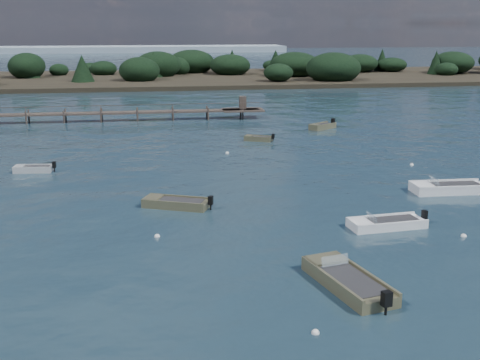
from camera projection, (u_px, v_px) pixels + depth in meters
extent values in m
plane|color=#152733|center=(202.00, 106.00, 85.72)|extent=(400.00, 400.00, 0.00)
cube|color=brown|center=(258.00, 140.00, 60.19)|extent=(2.89, 2.18, 0.63)
cube|color=brown|center=(248.00, 136.00, 60.40)|extent=(1.01, 1.16, 0.13)
cube|color=#28282A|center=(260.00, 137.00, 60.05)|extent=(2.02, 1.60, 0.11)
cube|color=brown|center=(257.00, 137.00, 59.65)|extent=(2.45, 1.32, 0.13)
cube|color=brown|center=(259.00, 136.00, 60.54)|extent=(2.45, 1.32, 0.13)
cube|color=black|center=(273.00, 136.00, 59.61)|extent=(0.36, 0.39, 0.49)
cylinder|color=black|center=(273.00, 141.00, 59.71)|extent=(0.12, 0.12, 0.49)
cube|color=brown|center=(176.00, 206.00, 38.53)|extent=(4.46, 3.10, 0.70)
cube|color=brown|center=(153.00, 198.00, 38.80)|extent=(1.48, 1.71, 0.14)
cube|color=#28282A|center=(181.00, 201.00, 38.37)|extent=(3.11, 2.29, 0.12)
cube|color=brown|center=(172.00, 203.00, 37.74)|extent=(3.89, 1.75, 0.14)
cube|color=brown|center=(180.00, 196.00, 39.11)|extent=(3.89, 1.75, 0.14)
cube|color=black|center=(211.00, 200.00, 37.85)|extent=(0.39, 0.42, 0.55)
cylinder|color=black|center=(211.00, 207.00, 37.97)|extent=(0.13, 0.13, 0.55)
cube|color=white|center=(449.00, 190.00, 41.95)|extent=(5.24, 2.14, 0.80)
cube|color=white|center=(422.00, 185.00, 41.61)|extent=(1.30, 1.80, 0.16)
cube|color=#28282A|center=(455.00, 185.00, 41.90)|extent=(3.57, 1.69, 0.14)
cube|color=white|center=(455.00, 187.00, 40.96)|extent=(5.17, 0.33, 0.16)
cube|color=white|center=(444.00, 181.00, 42.71)|extent=(5.17, 0.33, 0.16)
cube|color=silver|center=(434.00, 181.00, 41.63)|extent=(0.23, 1.41, 0.48)
cube|color=white|center=(387.00, 226.00, 34.71)|extent=(4.55, 2.06, 0.64)
cube|color=white|center=(360.00, 222.00, 34.22)|extent=(1.19, 1.58, 0.13)
cube|color=#28282A|center=(392.00, 220.00, 34.72)|extent=(3.11, 1.60, 0.11)
cube|color=white|center=(394.00, 224.00, 33.90)|extent=(4.40, 0.52, 0.13)
cube|color=white|center=(381.00, 215.00, 35.34)|extent=(4.40, 0.52, 0.13)
cube|color=black|center=(425.00, 214.00, 35.17)|extent=(0.29, 0.34, 0.51)
cylinder|color=black|center=(424.00, 222.00, 35.28)|extent=(0.10, 0.10, 0.51)
cube|color=silver|center=(372.00, 217.00, 34.33)|extent=(0.25, 1.20, 0.38)
cube|color=brown|center=(348.00, 285.00, 26.81)|extent=(3.06, 5.51, 0.79)
cube|color=brown|center=(326.00, 259.00, 28.47)|extent=(1.97, 1.61, 0.16)
cube|color=#28282A|center=(353.00, 281.00, 26.35)|extent=(2.31, 3.80, 0.14)
cube|color=brown|center=(331.00, 278.00, 26.37)|extent=(1.32, 5.10, 0.16)
cube|color=brown|center=(365.00, 272.00, 27.02)|extent=(1.32, 5.10, 0.16)
cube|color=black|center=(387.00, 299.00, 24.10)|extent=(0.45, 0.40, 0.62)
cylinder|color=black|center=(386.00, 311.00, 24.24)|extent=(0.14, 0.14, 0.62)
cube|color=silver|center=(335.00, 260.00, 27.66)|extent=(1.39, 0.49, 0.47)
cube|color=#A3A7AA|center=(33.00, 171.00, 47.63)|extent=(3.00, 1.46, 0.63)
cube|color=#A3A7AA|center=(19.00, 166.00, 47.48)|extent=(0.80, 1.12, 0.13)
cube|color=#28282A|center=(36.00, 167.00, 47.57)|extent=(2.06, 1.13, 0.11)
cube|color=#A3A7AA|center=(31.00, 168.00, 47.02)|extent=(2.90, 0.39, 0.13)
cube|color=#A3A7AA|center=(35.00, 165.00, 48.06)|extent=(2.90, 0.39, 0.13)
cube|color=black|center=(54.00, 165.00, 47.60)|extent=(0.28, 0.33, 0.50)
cylinder|color=black|center=(54.00, 170.00, 47.71)|extent=(0.10, 0.10, 0.50)
cube|color=brown|center=(322.00, 128.00, 67.04)|extent=(3.47, 2.95, 0.77)
cube|color=brown|center=(315.00, 125.00, 66.10)|extent=(1.33, 1.43, 0.15)
cube|color=#28282A|center=(324.00, 124.00, 67.13)|extent=(2.45, 2.14, 0.13)
cube|color=brown|center=(327.00, 125.00, 66.51)|extent=(2.80, 1.97, 0.15)
cube|color=brown|center=(318.00, 123.00, 67.35)|extent=(2.80, 1.97, 0.15)
cube|color=black|center=(333.00, 121.00, 68.15)|extent=(0.47, 0.48, 0.61)
cylinder|color=black|center=(333.00, 126.00, 68.28)|extent=(0.15, 0.15, 0.61)
sphere|color=white|center=(315.00, 333.00, 22.85)|extent=(0.32, 0.32, 0.32)
sphere|color=white|center=(464.00, 236.00, 33.22)|extent=(0.32, 0.32, 0.32)
sphere|color=white|center=(157.00, 237.00, 33.18)|extent=(0.32, 0.32, 0.32)
sphere|color=white|center=(472.00, 188.00, 42.95)|extent=(0.32, 0.32, 0.32)
sphere|color=white|center=(227.00, 153.00, 54.51)|extent=(0.32, 0.32, 0.32)
sphere|color=white|center=(412.00, 165.00, 49.94)|extent=(0.32, 0.32, 0.32)
cube|color=#473B34|center=(243.00, 110.00, 74.59)|extent=(5.00, 3.20, 0.18)
cube|color=#473B34|center=(243.00, 103.00, 74.37)|extent=(0.80, 0.80, 1.60)
cylinder|color=#473B34|center=(26.00, 121.00, 70.06)|extent=(0.20, 0.20, 2.20)
cylinder|color=#473B34|center=(29.00, 119.00, 71.70)|extent=(0.20, 0.20, 2.20)
cylinder|color=#473B34|center=(64.00, 120.00, 70.70)|extent=(0.20, 0.20, 2.20)
cylinder|color=#473B34|center=(66.00, 118.00, 72.34)|extent=(0.20, 0.20, 2.20)
cylinder|color=#473B34|center=(101.00, 119.00, 71.34)|extent=(0.20, 0.20, 2.20)
cylinder|color=#473B34|center=(102.00, 117.00, 72.98)|extent=(0.20, 0.20, 2.20)
cylinder|color=#473B34|center=(137.00, 118.00, 71.99)|extent=(0.20, 0.20, 2.20)
cylinder|color=#473B34|center=(138.00, 116.00, 73.62)|extent=(0.20, 0.20, 2.20)
cylinder|color=#473B34|center=(173.00, 117.00, 72.63)|extent=(0.20, 0.20, 2.20)
cylinder|color=#473B34|center=(172.00, 115.00, 74.26)|extent=(0.20, 0.20, 2.20)
cylinder|color=#473B34|center=(208.00, 117.00, 73.27)|extent=(0.20, 0.20, 2.20)
cylinder|color=#473B34|center=(207.00, 115.00, 74.90)|extent=(0.20, 0.20, 2.20)
cylinder|color=#473B34|center=(243.00, 116.00, 73.91)|extent=(0.20, 0.20, 2.20)
cylinder|color=#473B34|center=(241.00, 114.00, 75.54)|extent=(0.20, 0.20, 2.20)
cube|color=black|center=(301.00, 79.00, 127.71)|extent=(190.00, 40.00, 1.60)
ellipsoid|color=black|center=(301.00, 65.00, 127.00)|extent=(180.50, 36.00, 4.40)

